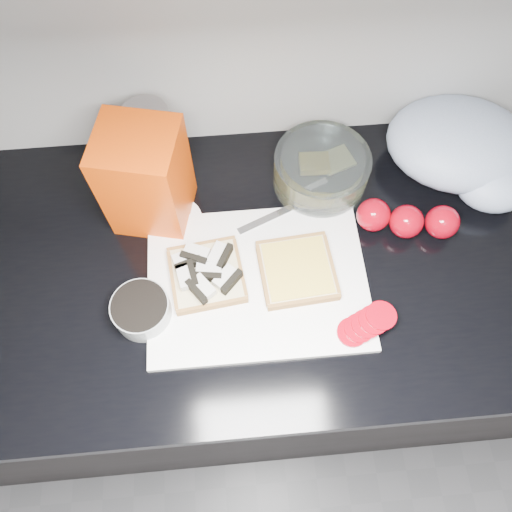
% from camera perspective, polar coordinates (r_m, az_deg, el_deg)
% --- Properties ---
extents(base_cabinet, '(3.50, 0.60, 0.86)m').
position_cam_1_polar(base_cabinet, '(1.38, 2.74, -8.53)').
color(base_cabinet, black).
rests_on(base_cabinet, ground).
extents(countertop, '(3.50, 0.64, 0.04)m').
position_cam_1_polar(countertop, '(0.97, 3.88, -0.40)').
color(countertop, black).
rests_on(countertop, base_cabinet).
extents(cutting_board, '(0.40, 0.30, 0.01)m').
position_cam_1_polar(cutting_board, '(0.92, 0.16, -2.89)').
color(cutting_board, white).
rests_on(cutting_board, countertop).
extents(bread_left, '(0.15, 0.15, 0.04)m').
position_cam_1_polar(bread_left, '(0.91, -5.74, -1.97)').
color(bread_left, beige).
rests_on(bread_left, cutting_board).
extents(bread_right, '(0.15, 0.15, 0.02)m').
position_cam_1_polar(bread_right, '(0.91, 4.71, -1.63)').
color(bread_right, beige).
rests_on(bread_right, cutting_board).
extents(tomato_slices, '(0.12, 0.09, 0.02)m').
position_cam_1_polar(tomato_slices, '(0.89, 12.53, -7.60)').
color(tomato_slices, '#9F0312').
rests_on(tomato_slices, cutting_board).
extents(knife, '(0.18, 0.09, 0.01)m').
position_cam_1_polar(knife, '(0.98, 4.27, 5.71)').
color(knife, silver).
rests_on(knife, cutting_board).
extents(seed_tub, '(0.10, 0.10, 0.05)m').
position_cam_1_polar(seed_tub, '(0.89, -12.95, -6.01)').
color(seed_tub, '#A0A6A5').
rests_on(seed_tub, countertop).
extents(tub_lid, '(0.11, 0.11, 0.01)m').
position_cam_1_polar(tub_lid, '(0.99, -8.94, 4.15)').
color(tub_lid, white).
rests_on(tub_lid, countertop).
extents(glass_bowl, '(0.19, 0.19, 0.08)m').
position_cam_1_polar(glass_bowl, '(1.01, 7.42, 9.68)').
color(glass_bowl, silver).
rests_on(glass_bowl, countertop).
extents(bread_bag, '(0.16, 0.16, 0.22)m').
position_cam_1_polar(bread_bag, '(0.92, -12.45, 8.65)').
color(bread_bag, red).
rests_on(bread_bag, countertop).
extents(steel_canister, '(0.08, 0.08, 0.20)m').
position_cam_1_polar(steel_canister, '(0.97, -11.57, 11.79)').
color(steel_canister, '#B5B5BA').
rests_on(steel_canister, countertop).
extents(grocery_bag, '(0.33, 0.31, 0.13)m').
position_cam_1_polar(grocery_bag, '(1.08, 22.62, 11.19)').
color(grocery_bag, '#B0BCD8').
rests_on(grocery_bag, countertop).
extents(whole_tomatoes, '(0.19, 0.09, 0.06)m').
position_cam_1_polar(whole_tomatoes, '(0.99, 16.90, 4.01)').
color(whole_tomatoes, '#9F0312').
rests_on(whole_tomatoes, countertop).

